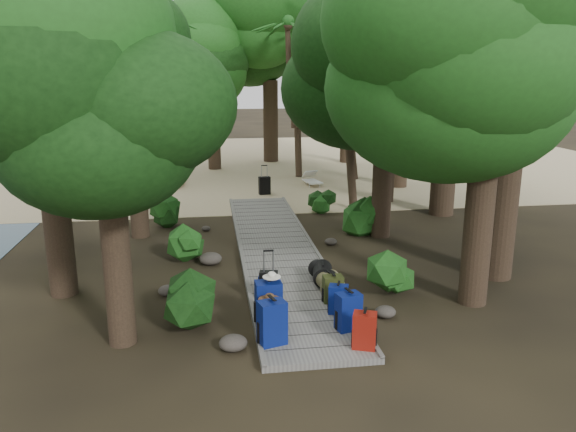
{
  "coord_description": "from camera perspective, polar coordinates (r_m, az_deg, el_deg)",
  "views": [
    {
      "loc": [
        -1.72,
        -12.89,
        4.6
      ],
      "look_at": [
        0.27,
        0.94,
        1.0
      ],
      "focal_mm": 35.0,
      "sensor_mm": 36.0,
      "label": 1
    }
  ],
  "objects": [
    {
      "name": "lone_suitcase_on_sand",
      "position": [
        21.6,
        -2.4,
        3.12
      ],
      "size": [
        0.46,
        0.3,
        0.68
      ],
      "primitive_type": null,
      "rotation": [
        0.0,
        0.0,
        0.13
      ],
      "color": "black",
      "rests_on": "sand_beach"
    },
    {
      "name": "shrub_left_c",
      "position": [
        17.48,
        -12.8,
        0.55
      ],
      "size": [
        1.13,
        1.13,
        1.02
      ],
      "primitive_type": null,
      "color": "#1C4E17",
      "rests_on": "ground"
    },
    {
      "name": "boardwalk",
      "position": [
        14.71,
        -1.07,
        -3.53
      ],
      "size": [
        2.0,
        12.0,
        0.12
      ],
      "primitive_type": "cube",
      "color": "slate",
      "rests_on": "ground"
    },
    {
      "name": "backpack_left_b",
      "position": [
        10.04,
        -1.8,
        -10.1
      ],
      "size": [
        0.36,
        0.27,
        0.62
      ],
      "primitive_type": null,
      "rotation": [
        0.0,
        0.0,
        0.09
      ],
      "color": "black",
      "rests_on": "boardwalk"
    },
    {
      "name": "rock_right_c",
      "position": [
        15.41,
        4.37,
        -2.6
      ],
      "size": [
        0.34,
        0.31,
        0.19
      ],
      "primitive_type": null,
      "color": "#4C473F",
      "rests_on": "ground"
    },
    {
      "name": "tree_back_a",
      "position": [
        27.24,
        -7.74,
        13.9
      ],
      "size": [
        5.08,
        5.08,
        8.8
      ],
      "primitive_type": null,
      "color": "black",
      "rests_on": "ground"
    },
    {
      "name": "palm_right_c",
      "position": [
        25.17,
        1.6,
        11.45
      ],
      "size": [
        4.13,
        4.13,
        6.57
      ],
      "primitive_type": null,
      "color": "#134414",
      "rests_on": "ground"
    },
    {
      "name": "rock_left_b",
      "position": [
        12.24,
        -12.11,
        -7.4
      ],
      "size": [
        0.4,
        0.36,
        0.22
      ],
      "primitive_type": null,
      "color": "#4C473F",
      "rests_on": "ground"
    },
    {
      "name": "backpack_right_b",
      "position": [
        10.17,
        6.15,
        -9.43
      ],
      "size": [
        0.48,
        0.39,
        0.76
      ],
      "primitive_type": null,
      "rotation": [
        0.0,
        0.0,
        0.25
      ],
      "color": "navy",
      "rests_on": "boardwalk"
    },
    {
      "name": "backpack_left_a",
      "position": [
        9.6,
        -1.63,
        -10.55
      ],
      "size": [
        0.52,
        0.43,
        0.85
      ],
      "primitive_type": null,
      "rotation": [
        0.0,
        0.0,
        0.29
      ],
      "color": "navy",
      "rests_on": "boardwalk"
    },
    {
      "name": "tree_left_c",
      "position": [
        16.09,
        -15.57,
        10.67
      ],
      "size": [
        4.24,
        4.24,
        7.37
      ],
      "primitive_type": null,
      "color": "black",
      "rests_on": "ground"
    },
    {
      "name": "rock_right_d",
      "position": [
        17.94,
        7.48,
        -0.01
      ],
      "size": [
        0.58,
        0.52,
        0.32
      ],
      "primitive_type": null,
      "color": "#4C473F",
      "rests_on": "ground"
    },
    {
      "name": "tree_left_b",
      "position": [
        12.18,
        -23.51,
        10.71
      ],
      "size": [
        4.51,
        4.51,
        8.11
      ],
      "primitive_type": null,
      "color": "black",
      "rests_on": "ground"
    },
    {
      "name": "backpack_left_d",
      "position": [
        11.55,
        -2.12,
        -7.01
      ],
      "size": [
        0.39,
        0.32,
        0.52
      ],
      "primitive_type": null,
      "rotation": [
        0.0,
        0.0,
        -0.25
      ],
      "color": "navy",
      "rests_on": "boardwalk"
    },
    {
      "name": "palm_left_a",
      "position": [
        19.58,
        -15.36,
        9.86
      ],
      "size": [
        4.03,
        4.03,
        6.41
      ],
      "primitive_type": null,
      "color": "#134414",
      "rests_on": "ground"
    },
    {
      "name": "tree_right_e",
      "position": [
        20.32,
        10.37,
        12.37
      ],
      "size": [
        4.38,
        4.38,
        7.89
      ],
      "primitive_type": null,
      "color": "black",
      "rests_on": "ground"
    },
    {
      "name": "rock_right_b",
      "position": [
        13.51,
        10.93,
        -5.14
      ],
      "size": [
        0.48,
        0.44,
        0.27
      ],
      "primitive_type": null,
      "color": "#4C473F",
      "rests_on": "ground"
    },
    {
      "name": "sun_lounger",
      "position": [
        23.3,
        2.51,
        3.78
      ],
      "size": [
        0.85,
        1.76,
        0.54
      ],
      "primitive_type": null,
      "rotation": [
        0.0,
        0.0,
        0.19
      ],
      "color": "silver",
      "rests_on": "sand_beach"
    },
    {
      "name": "backpack_right_a",
      "position": [
        9.58,
        7.79,
        -11.27
      ],
      "size": [
        0.46,
        0.39,
        0.69
      ],
      "primitive_type": null,
      "rotation": [
        0.0,
        0.0,
        -0.36
      ],
      "color": "maroon",
      "rests_on": "boardwalk"
    },
    {
      "name": "palm_right_b",
      "position": [
        24.8,
        6.84,
        13.59
      ],
      "size": [
        4.42,
        4.42,
        8.54
      ],
      "primitive_type": null,
      "color": "#134414",
      "rests_on": "ground"
    },
    {
      "name": "tree_back_d",
      "position": [
        27.84,
        -15.84,
        12.62
      ],
      "size": [
        4.76,
        4.76,
        7.93
      ],
      "primitive_type": null,
      "color": "black",
      "rests_on": "ground"
    },
    {
      "name": "rock_right_a",
      "position": [
        11.12,
        9.86,
        -9.57
      ],
      "size": [
        0.41,
        0.37,
        0.23
      ],
      "primitive_type": null,
      "color": "#4C473F",
      "rests_on": "ground"
    },
    {
      "name": "ground",
      "position": [
        13.79,
        -0.55,
        -5.03
      ],
      "size": [
        120.0,
        120.0,
        0.0
      ],
      "primitive_type": "plane",
      "color": "#332A19",
      "rests_on": "ground"
    },
    {
      "name": "tree_back_b",
      "position": [
        29.45,
        -1.83,
        16.19
      ],
      "size": [
        6.16,
        6.16,
        11.0
      ],
      "primitive_type": null,
      "color": "black",
      "rests_on": "ground"
    },
    {
      "name": "rock_left_c",
      "position": [
        13.93,
        -7.87,
        -4.32
      ],
      "size": [
        0.55,
        0.49,
        0.3
      ],
      "primitive_type": null,
      "color": "#4C473F",
      "rests_on": "ground"
    },
    {
      "name": "tree_right_b",
      "position": [
        13.17,
        22.26,
        16.15
      ],
      "size": [
        5.85,
        5.85,
        10.45
      ],
      "primitive_type": null,
      "color": "black",
      "rests_on": "ground"
    },
    {
      "name": "shrub_right_b",
      "position": [
        16.48,
        7.61,
        -0.03
      ],
      "size": [
        1.15,
        1.15,
        1.03
      ],
      "primitive_type": null,
      "color": "#1C4E17",
      "rests_on": "ground"
    },
    {
      "name": "backpack_left_c",
      "position": [
        10.36,
        -1.99,
        -8.52
      ],
      "size": [
        0.49,
        0.36,
        0.88
      ],
      "primitive_type": null,
      "rotation": [
        0.0,
        0.0,
        0.06
      ],
      "color": "navy",
      "rests_on": "boardwalk"
    },
    {
      "name": "backpack_right_d",
      "position": [
        11.34,
        4.58,
        -7.23
      ],
      "size": [
        0.4,
        0.29,
        0.6
      ],
      "primitive_type": null,
      "rotation": [
        0.0,
        0.0,
        0.03
      ],
      "color": "#2F3715",
      "rests_on": "boardwalk"
    },
    {
      "name": "shrub_right_a",
      "position": [
        11.94,
        10.39,
        -6.06
      ],
      "size": [
        1.03,
        1.03,
        0.93
      ],
      "primitive_type": null,
      "color": "#1C4E17",
      "rests_on": "ground"
    },
    {
      "name": "tree_right_f",
      "position": [
        23.11,
        11.73,
        14.58
      ],
      "size": [
        5.34,
        5.34,
        9.54
      ],
      "primitive_type": null,
      "color": "black",
      "rests_on": "ground"
    },
    {
      "name": "shrub_right_c",
      "position": [
        18.95,
        3.52,
        1.52
      ],
      "size": [
        0.82,
        0.82,
        0.74
      ],
      "primitive_type": null,
      "color": "#1C4E17",
      "rests_on": "ground"
    },
    {
      "name": "hat_brown",
      "position": [
        9.88,
        -1.89,
        -8.17
      ],
      "size": [
        0.4,
        0.4,
        0.12
      ],
      "primitive_type": null,
      "color": "#51351E",
      "rests_on": "backpack_left_b"
    },
    {
      "name": "hat_white",
      "position": [
        10.18,
        -1.67,
        -5.94
      ],
      "size": [
        0.33,
        0.33,
        0.11
      ],
      "primitive_type": null,
      "color": "silver",
      "rests_on": "backpack_left_c"
    },
    {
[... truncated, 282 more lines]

